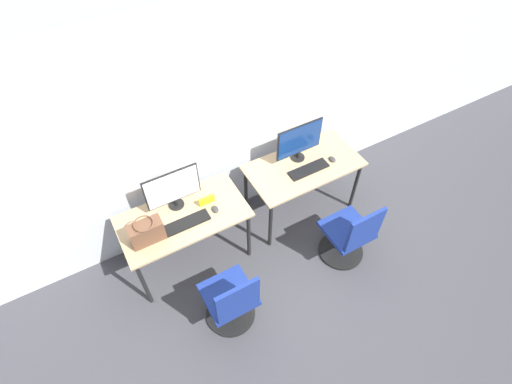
% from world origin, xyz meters
% --- Properties ---
extents(ground_plane, '(20.00, 20.00, 0.00)m').
position_xyz_m(ground_plane, '(0.00, 0.00, 0.00)').
color(ground_plane, '#3D3D42').
extents(wall_back, '(12.00, 0.05, 2.80)m').
position_xyz_m(wall_back, '(0.00, 0.76, 1.40)').
color(wall_back, silver).
rests_on(wall_back, ground_plane).
extents(desk_left, '(1.21, 0.64, 0.74)m').
position_xyz_m(desk_left, '(-0.68, 0.32, 0.65)').
color(desk_left, tan).
rests_on(desk_left, ground_plane).
extents(monitor_left, '(0.53, 0.15, 0.44)m').
position_xyz_m(monitor_left, '(-0.68, 0.47, 0.98)').
color(monitor_left, black).
rests_on(monitor_left, desk_left).
extents(keyboard_left, '(0.44, 0.13, 0.02)m').
position_xyz_m(keyboard_left, '(-0.68, 0.22, 0.75)').
color(keyboard_left, black).
rests_on(keyboard_left, desk_left).
extents(mouse_left, '(0.06, 0.09, 0.03)m').
position_xyz_m(mouse_left, '(-0.39, 0.23, 0.75)').
color(mouse_left, '#333333').
rests_on(mouse_left, desk_left).
extents(office_chair_left, '(0.48, 0.48, 0.88)m').
position_xyz_m(office_chair_left, '(-0.61, -0.51, 0.35)').
color(office_chair_left, black).
rests_on(office_chair_left, ground_plane).
extents(desk_right, '(1.21, 0.64, 0.74)m').
position_xyz_m(desk_right, '(0.68, 0.32, 0.65)').
color(desk_right, tan).
rests_on(desk_right, ground_plane).
extents(monitor_right, '(0.53, 0.15, 0.44)m').
position_xyz_m(monitor_right, '(0.68, 0.44, 0.98)').
color(monitor_right, black).
rests_on(monitor_right, desk_right).
extents(keyboard_right, '(0.44, 0.13, 0.02)m').
position_xyz_m(keyboard_right, '(0.68, 0.23, 0.75)').
color(keyboard_right, black).
rests_on(keyboard_right, desk_right).
extents(mouse_right, '(0.06, 0.09, 0.03)m').
position_xyz_m(mouse_right, '(0.98, 0.23, 0.75)').
color(mouse_right, '#333333').
rests_on(mouse_right, desk_right).
extents(office_chair_right, '(0.48, 0.48, 0.88)m').
position_xyz_m(office_chair_right, '(0.76, -0.46, 0.35)').
color(office_chair_right, black).
rests_on(office_chair_right, ground_plane).
extents(handbag, '(0.30, 0.18, 0.25)m').
position_xyz_m(handbag, '(-1.05, 0.22, 0.85)').
color(handbag, brown).
rests_on(handbag, desk_left).
extents(placard_left, '(0.16, 0.03, 0.08)m').
position_xyz_m(placard_left, '(-0.42, 0.35, 0.78)').
color(placard_left, yellow).
rests_on(placard_left, desk_left).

